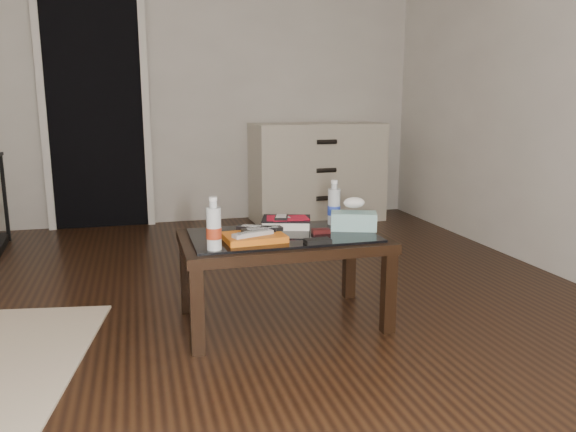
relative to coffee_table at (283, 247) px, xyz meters
name	(u,v)px	position (x,y,z in m)	size (l,w,h in m)	color
ground	(164,328)	(-0.59, 0.08, -0.40)	(5.00, 5.00, 0.00)	black
doorway	(96,110)	(-0.99, 2.55, 0.63)	(0.90, 0.08, 2.07)	black
coffee_table	(283,247)	(0.00, 0.00, 0.00)	(1.00, 0.60, 0.46)	black
dresser	(317,172)	(0.94, 2.31, 0.05)	(1.22, 0.56, 0.90)	beige
magazines	(254,237)	(-0.16, -0.08, 0.08)	(0.28, 0.21, 0.03)	#D26213
remote_silver	(253,233)	(-0.17, -0.11, 0.11)	(0.20, 0.05, 0.02)	#ABABB0
remote_black_front	(262,229)	(-0.11, -0.04, 0.11)	(0.20, 0.05, 0.02)	black
remote_black_back	(257,228)	(-0.13, 0.00, 0.11)	(0.20, 0.05, 0.02)	black
textbook	(286,222)	(0.06, 0.15, 0.09)	(0.25, 0.20, 0.05)	black
dvd_mailers	(285,218)	(0.05, 0.15, 0.11)	(0.19, 0.14, 0.01)	#B10B24
ipod	(281,217)	(0.02, 0.12, 0.12)	(0.06, 0.10, 0.02)	black
flip_phone	(321,231)	(0.19, -0.03, 0.08)	(0.09, 0.05, 0.02)	black
wallet	(318,241)	(0.11, -0.21, 0.07)	(0.12, 0.07, 0.02)	black
water_bottle_left	(214,223)	(-0.37, -0.20, 0.18)	(0.07, 0.07, 0.24)	silver
water_bottle_right	(334,202)	(0.32, 0.15, 0.18)	(0.07, 0.07, 0.24)	#B7BDC2
tissue_box	(354,221)	(0.38, 0.00, 0.11)	(0.23, 0.12, 0.09)	teal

